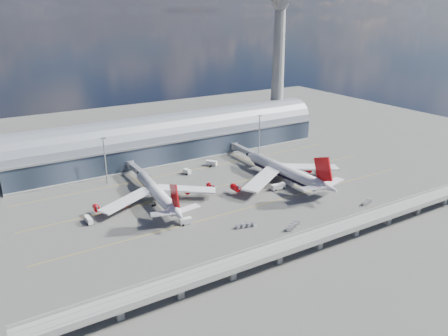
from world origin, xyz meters
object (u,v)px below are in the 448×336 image
floodlight_mast_right (259,133)px  cargo_train_2 (367,202)px  service_truck_1 (186,221)px  cargo_train_0 (293,226)px  service_truck_3 (289,182)px  service_truck_2 (278,186)px  service_truck_5 (211,163)px  service_truck_4 (187,172)px  floodlight_mast_left (105,159)px  service_truck_0 (89,220)px  airliner_left (158,193)px  control_tower (278,65)px  cargo_train_1 (246,226)px  airliner_right (286,172)px

floodlight_mast_right → cargo_train_2: (-1.38, -91.02, -12.80)m
service_truck_1 → cargo_train_0: (37.84, -26.75, -0.59)m
service_truck_3 → service_truck_2: bearing=-158.7°
service_truck_1 → service_truck_5: size_ratio=0.81×
service_truck_4 → cargo_train_2: service_truck_4 is taller
cargo_train_2 → service_truck_5: bearing=40.3°
floodlight_mast_left → service_truck_0: size_ratio=3.95×
airliner_left → control_tower: bearing=32.9°
cargo_train_2 → cargo_train_1: bearing=98.2°
service_truck_5 → service_truck_0: bearing=163.8°
service_truck_5 → service_truck_3: bearing=-107.1°
control_tower → floodlight_mast_right: 58.76m
service_truck_2 → cargo_train_0: service_truck_2 is taller
airliner_left → service_truck_2: bearing=-10.0°
service_truck_2 → floodlight_mast_left: bearing=52.5°
control_tower → service_truck_4: bearing=-157.8°
floodlight_mast_left → service_truck_3: 98.15m
airliner_right → cargo_train_0: size_ratio=7.24×
floodlight_mast_left → cargo_train_2: (98.62, -91.02, -12.80)m
cargo_train_0 → floodlight_mast_right: bearing=-3.7°
control_tower → floodlight_mast_right: control_tower is taller
service_truck_0 → cargo_train_0: bearing=-37.1°
service_truck_5 → cargo_train_0: bearing=-136.5°
control_tower → service_truck_1: size_ratio=19.29×
service_truck_0 → service_truck_2: bearing=-10.6°
service_truck_3 → service_truck_5: 51.76m
service_truck_0 → service_truck_5: service_truck_5 is taller
service_truck_1 → control_tower: bearing=-42.1°
control_tower → airliner_left: bearing=-151.3°
service_truck_1 → cargo_train_2: 87.97m
floodlight_mast_left → service_truck_1: (14.67, -64.75, -12.17)m
floodlight_mast_right → service_truck_2: floodlight_mast_right is taller
service_truck_5 → service_truck_4: bearing=154.6°
service_truck_2 → service_truck_1: bearing=99.0°
floodlight_mast_right → service_truck_1: floodlight_mast_right is taller
floodlight_mast_left → service_truck_5: bearing=-4.1°
service_truck_4 → cargo_train_1: size_ratio=0.54×
airliner_right → service_truck_2: size_ratio=8.53×
service_truck_2 → cargo_train_2: size_ratio=1.15×
airliner_left → service_truck_5: size_ratio=9.66×
control_tower → service_truck_1: (-120.33, -92.75, -50.17)m
control_tower → service_truck_2: (-61.43, -82.36, -50.07)m
airliner_right → service_truck_4: airliner_right is taller
cargo_train_2 → cargo_train_0: bearing=108.0°
service_truck_3 → cargo_train_1: bearing=-142.2°
service_truck_4 → service_truck_5: service_truck_5 is taller
airliner_right → service_truck_1: airliner_right is taller
floodlight_mast_right → airliner_left: 95.81m
airliner_right → control_tower: bearing=53.4°
service_truck_1 → cargo_train_0: service_truck_1 is taller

